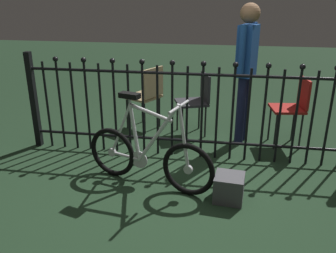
# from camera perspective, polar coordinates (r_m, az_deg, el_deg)

# --- Properties ---
(ground_plane) EXTENTS (20.00, 20.00, 0.00)m
(ground_plane) POSITION_cam_1_polar(r_m,az_deg,el_deg) (3.60, 1.98, -9.59)
(ground_plane) COLOR #1C331F
(iron_fence) EXTENTS (3.85, 0.07, 1.17)m
(iron_fence) POSITION_cam_1_polar(r_m,az_deg,el_deg) (4.03, 2.56, 3.06)
(iron_fence) COLOR black
(iron_fence) RESTS_ON ground
(bicycle) EXTENTS (1.34, 0.52, 0.93)m
(bicycle) POSITION_cam_1_polar(r_m,az_deg,el_deg) (3.50, -3.21, -4.62)
(bicycle) COLOR black
(bicycle) RESTS_ON ground
(chair_red) EXTENTS (0.43, 0.43, 0.85)m
(chair_red) POSITION_cam_1_polar(r_m,az_deg,el_deg) (4.61, 19.46, 3.35)
(chair_red) COLOR black
(chair_red) RESTS_ON ground
(chair_charcoal) EXTENTS (0.50, 0.50, 0.82)m
(chair_charcoal) POSITION_cam_1_polar(r_m,az_deg,el_deg) (4.74, 4.68, 4.60)
(chair_charcoal) COLOR black
(chair_charcoal) RESTS_ON ground
(chair_tan) EXTENTS (0.54, 0.54, 0.88)m
(chair_tan) POSITION_cam_1_polar(r_m,az_deg,el_deg) (4.88, -3.30, 5.48)
(chair_tan) COLOR black
(chair_tan) RESTS_ON ground
(person_visitor) EXTENTS (0.27, 0.45, 1.70)m
(person_visitor) POSITION_cam_1_polar(r_m,az_deg,el_deg) (4.45, 12.43, 10.03)
(person_visitor) COLOR #191E3F
(person_visitor) RESTS_ON ground
(display_crate) EXTENTS (0.29, 0.29, 0.25)m
(display_crate) POSITION_cam_1_polar(r_m,az_deg,el_deg) (3.39, 9.73, -9.61)
(display_crate) COLOR #4C4C51
(display_crate) RESTS_ON ground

